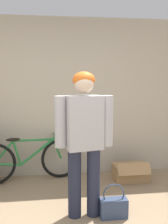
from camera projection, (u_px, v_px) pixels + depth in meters
name	position (u px, v px, depth m)	size (l,w,h in m)	color
wall_back	(56.00, 98.00, 4.32)	(8.00, 0.07, 2.60)	#B7AD99
person	(84.00, 133.00, 3.00)	(0.67, 0.31, 1.71)	#23283D
bicycle	(29.00, 160.00, 4.12)	(1.68, 0.47, 0.73)	black
handbag	(114.00, 207.00, 3.08)	(0.32, 0.14, 0.41)	#334260
cardboard_box	(131.00, 172.00, 4.20)	(0.54, 0.42, 0.32)	#A87F51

